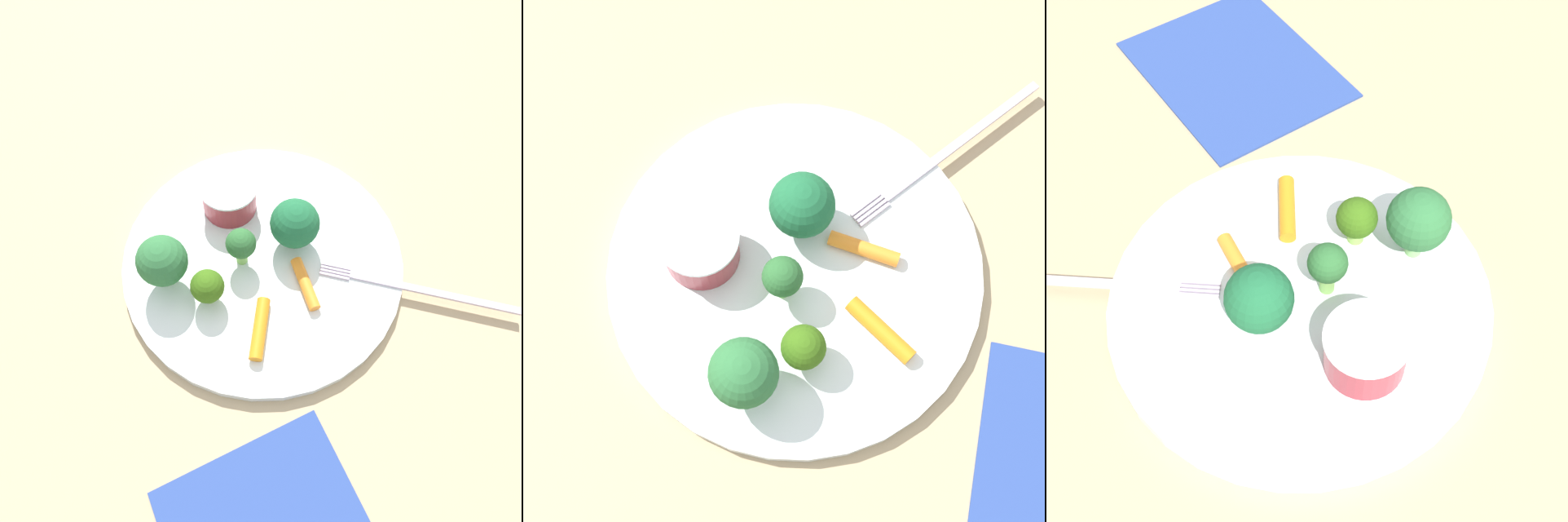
{
  "view_description": "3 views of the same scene",
  "coord_description": "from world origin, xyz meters",
  "views": [
    {
      "loc": [
        -0.18,
        0.11,
        0.4
      ],
      "look_at": [
        -0.01,
        0.01,
        0.03
      ],
      "focal_mm": 31.7,
      "sensor_mm": 36.0,
      "label": 1
    },
    {
      "loc": [
        -0.02,
        0.19,
        0.53
      ],
      "look_at": [
        0.01,
        0.0,
        0.02
      ],
      "focal_mm": 53.69,
      "sensor_mm": 36.0,
      "label": 2
    },
    {
      "loc": [
        0.22,
        -0.17,
        0.45
      ],
      "look_at": [
        -0.01,
        0.02,
        0.02
      ],
      "focal_mm": 51.53,
      "sensor_mm": 36.0,
      "label": 3
    }
  ],
  "objects": [
    {
      "name": "broccoli_floret_2",
      "position": [
        -0.01,
        0.06,
        0.04
      ],
      "size": [
        0.03,
        0.03,
        0.04
      ],
      "color": "#91C558",
      "rests_on": "plate"
    },
    {
      "name": "ground_plane",
      "position": [
        0.0,
        0.0,
        0.0
      ],
      "size": [
        2.4,
        2.4,
        0.0
      ],
      "primitive_type": "plane",
      "color": "tan"
    },
    {
      "name": "carrot_stick_1",
      "position": [
        -0.05,
        -0.02,
        0.02
      ],
      "size": [
        0.05,
        0.02,
        0.01
      ],
      "primitive_type": "cylinder",
      "rotation": [
        1.57,
        0.0,
        4.5
      ],
      "color": "orange",
      "rests_on": "plate"
    },
    {
      "name": "carrot_stick_0",
      "position": [
        -0.06,
        0.04,
        0.02
      ],
      "size": [
        0.05,
        0.04,
        0.01
      ],
      "primitive_type": "cylinder",
      "rotation": [
        1.57,
        0.0,
        4.06
      ],
      "color": "orange",
      "rests_on": "plate"
    },
    {
      "name": "broccoli_floret_3",
      "position": [
        0.01,
        0.02,
        0.04
      ],
      "size": [
        0.03,
        0.03,
        0.04
      ],
      "color": "#83C35C",
      "rests_on": "plate"
    },
    {
      "name": "fork",
      "position": [
        -0.1,
        -0.1,
        0.01
      ],
      "size": [
        0.13,
        0.14,
        0.0
      ],
      "color": "#C3B3C5",
      "rests_on": "plate"
    },
    {
      "name": "plate",
      "position": [
        0.0,
        0.0,
        0.01
      ],
      "size": [
        0.27,
        0.27,
        0.01
      ],
      "primitive_type": "cylinder",
      "color": "white",
      "rests_on": "ground_plane"
    },
    {
      "name": "broccoli_floret_1",
      "position": [
        0.02,
        0.09,
        0.05
      ],
      "size": [
        0.05,
        0.05,
        0.06
      ],
      "color": "#85C172",
      "rests_on": "plate"
    },
    {
      "name": "sauce_cup",
      "position": [
        0.07,
        -0.0,
        0.03
      ],
      "size": [
        0.06,
        0.06,
        0.04
      ],
      "color": "maroon",
      "rests_on": "plate"
    },
    {
      "name": "broccoli_floret_0",
      "position": [
        0.0,
        -0.03,
        0.04
      ],
      "size": [
        0.05,
        0.05,
        0.06
      ],
      "color": "#84B46E",
      "rests_on": "plate"
    }
  ]
}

